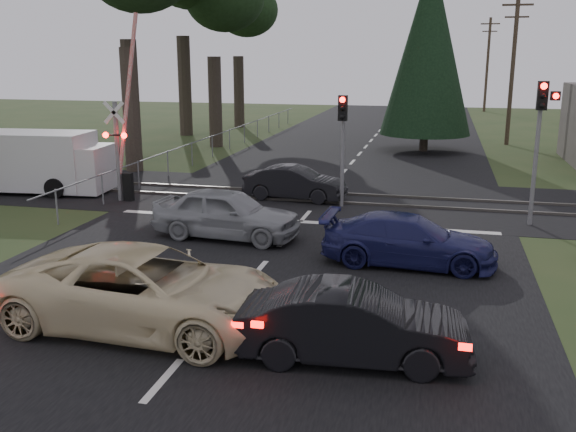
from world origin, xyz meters
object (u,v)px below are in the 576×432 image
(crossing_signal, at_px, (123,148))
(dark_hatchback, at_px, (353,325))
(traffic_signal_right, at_px, (541,125))
(cream_coupe, at_px, (147,290))
(blue_sedan, at_px, (409,240))
(dark_car_far, at_px, (295,183))
(white_van, at_px, (35,162))
(traffic_signal_center, at_px, (343,132))
(silver_car, at_px, (227,213))
(utility_pole_far, at_px, (487,63))
(utility_pole_mid, at_px, (513,68))

(crossing_signal, distance_m, dark_hatchback, 15.36)
(traffic_signal_right, distance_m, cream_coupe, 13.88)
(blue_sedan, height_order, dark_car_far, blue_sedan)
(traffic_signal_right, relative_size, dark_car_far, 1.20)
(cream_coupe, height_order, blue_sedan, cream_coupe)
(traffic_signal_right, xyz_separation_m, blue_sedan, (-3.77, -5.01, -2.64))
(dark_car_far, height_order, white_van, white_van)
(traffic_signal_center, bearing_deg, cream_coupe, -100.71)
(silver_car, height_order, white_van, white_van)
(traffic_signal_center, bearing_deg, traffic_signal_right, -10.41)
(silver_car, bearing_deg, dark_car_far, -3.23)
(traffic_signal_center, bearing_deg, white_van, -179.40)
(traffic_signal_center, distance_m, utility_pole_far, 44.99)
(traffic_signal_right, distance_m, utility_pole_far, 45.56)
(dark_car_far, bearing_deg, blue_sedan, -141.38)
(traffic_signal_right, relative_size, white_van, 0.73)
(blue_sedan, bearing_deg, traffic_signal_right, -35.00)
(traffic_signal_center, distance_m, white_van, 12.74)
(crossing_signal, relative_size, traffic_signal_right, 1.48)
(blue_sedan, bearing_deg, crossing_signal, 66.26)
(utility_pole_mid, xyz_separation_m, utility_pole_far, (0.00, 25.00, 0.00))
(utility_pole_far, height_order, silver_car, utility_pole_far)
(crossing_signal, distance_m, white_van, 4.51)
(utility_pole_mid, relative_size, white_van, 1.39)
(crossing_signal, bearing_deg, dark_car_far, 15.64)
(crossing_signal, xyz_separation_m, cream_coupe, (6.07, -10.79, -1.23))
(crossing_signal, height_order, white_van, crossing_signal)
(dark_car_far, distance_m, white_van, 10.75)
(crossing_signal, height_order, blue_sedan, crossing_signal)
(utility_pole_far, xyz_separation_m, cream_coupe, (-9.71, -56.00, -3.89))
(utility_pole_mid, bearing_deg, dark_car_far, -117.14)
(dark_hatchback, bearing_deg, utility_pole_mid, -14.25)
(utility_pole_mid, height_order, dark_hatchback, utility_pole_mid)
(crossing_signal, bearing_deg, utility_pole_far, 70.77)
(utility_pole_mid, height_order, blue_sedan, utility_pole_mid)
(utility_pole_mid, bearing_deg, white_van, -136.00)
(utility_pole_mid, height_order, silver_car, utility_pole_mid)
(silver_car, xyz_separation_m, white_van, (-9.85, 4.75, 0.47))
(silver_car, bearing_deg, traffic_signal_right, -63.42)
(traffic_signal_center, distance_m, blue_sedan, 7.13)
(utility_pole_far, bearing_deg, blue_sedan, -95.33)
(traffic_signal_right, relative_size, dark_hatchback, 1.11)
(crossing_signal, relative_size, dark_car_far, 1.77)
(crossing_signal, height_order, cream_coupe, crossing_signal)
(traffic_signal_center, xyz_separation_m, blue_sedan, (2.78, -6.21, -2.13))
(traffic_signal_center, height_order, dark_car_far, traffic_signal_center)
(dark_hatchback, bearing_deg, utility_pole_far, -9.97)
(cream_coupe, bearing_deg, dark_car_far, 1.61)
(crossing_signal, distance_m, traffic_signal_right, 14.88)
(crossing_signal, relative_size, white_van, 1.08)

